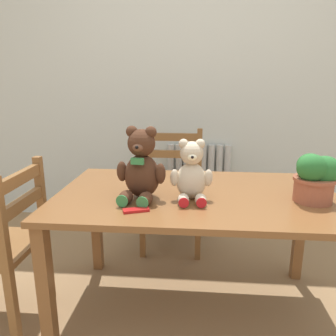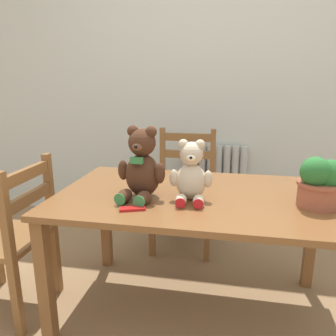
{
  "view_description": "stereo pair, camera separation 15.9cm",
  "coord_description": "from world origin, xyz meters",
  "px_view_note": "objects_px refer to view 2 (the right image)",
  "views": [
    {
      "loc": [
        -0.01,
        -1.19,
        1.27
      ],
      "look_at": [
        -0.14,
        0.35,
        0.86
      ],
      "focal_mm": 35.0,
      "sensor_mm": 36.0,
      "label": 1
    },
    {
      "loc": [
        0.15,
        -1.16,
        1.27
      ],
      "look_at": [
        -0.14,
        0.35,
        0.86
      ],
      "focal_mm": 35.0,
      "sensor_mm": 36.0,
      "label": 2
    }
  ],
  "objects_px": {
    "chocolate_bar": "(132,209)",
    "teddy_bear_left": "(142,167)",
    "potted_plant": "(320,181)",
    "teddy_bear_right": "(191,175)",
    "wooden_chair_behind": "(184,189)",
    "wooden_chair_side": "(9,237)"
  },
  "relations": [
    {
      "from": "potted_plant",
      "to": "teddy_bear_left",
      "type": "bearing_deg",
      "value": -178.78
    },
    {
      "from": "wooden_chair_side",
      "to": "teddy_bear_left",
      "type": "distance_m",
      "value": 0.85
    },
    {
      "from": "chocolate_bar",
      "to": "teddy_bear_left",
      "type": "bearing_deg",
      "value": 91.3
    },
    {
      "from": "wooden_chair_behind",
      "to": "potted_plant",
      "type": "bearing_deg",
      "value": 130.01
    },
    {
      "from": "teddy_bear_left",
      "to": "teddy_bear_right",
      "type": "height_order",
      "value": "teddy_bear_left"
    },
    {
      "from": "wooden_chair_behind",
      "to": "teddy_bear_left",
      "type": "xyz_separation_m",
      "value": [
        -0.09,
        -0.9,
        0.41
      ]
    },
    {
      "from": "teddy_bear_right",
      "to": "potted_plant",
      "type": "bearing_deg",
      "value": 177.33
    },
    {
      "from": "teddy_bear_right",
      "to": "chocolate_bar",
      "type": "relative_size",
      "value": 2.56
    },
    {
      "from": "wooden_chair_side",
      "to": "teddy_bear_left",
      "type": "height_order",
      "value": "teddy_bear_left"
    },
    {
      "from": "chocolate_bar",
      "to": "wooden_chair_side",
      "type": "bearing_deg",
      "value": 171.32
    },
    {
      "from": "teddy_bear_left",
      "to": "potted_plant",
      "type": "bearing_deg",
      "value": -171.32
    },
    {
      "from": "wooden_chair_side",
      "to": "potted_plant",
      "type": "relative_size",
      "value": 3.69
    },
    {
      "from": "teddy_bear_left",
      "to": "chocolate_bar",
      "type": "distance_m",
      "value": 0.23
    },
    {
      "from": "wooden_chair_behind",
      "to": "wooden_chair_side",
      "type": "relative_size",
      "value": 1.04
    },
    {
      "from": "potted_plant",
      "to": "chocolate_bar",
      "type": "bearing_deg",
      "value": -166.44
    },
    {
      "from": "potted_plant",
      "to": "teddy_bear_right",
      "type": "bearing_deg",
      "value": -178.47
    },
    {
      "from": "teddy_bear_left",
      "to": "chocolate_bar",
      "type": "bearing_deg",
      "value": 98.76
    },
    {
      "from": "teddy_bear_right",
      "to": "potted_plant",
      "type": "height_order",
      "value": "teddy_bear_right"
    },
    {
      "from": "potted_plant",
      "to": "chocolate_bar",
      "type": "relative_size",
      "value": 2.04
    },
    {
      "from": "teddy_bear_right",
      "to": "chocolate_bar",
      "type": "distance_m",
      "value": 0.33
    },
    {
      "from": "wooden_chair_side",
      "to": "chocolate_bar",
      "type": "distance_m",
      "value": 0.8
    },
    {
      "from": "wooden_chair_behind",
      "to": "teddy_bear_right",
      "type": "bearing_deg",
      "value": 99.86
    }
  ]
}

